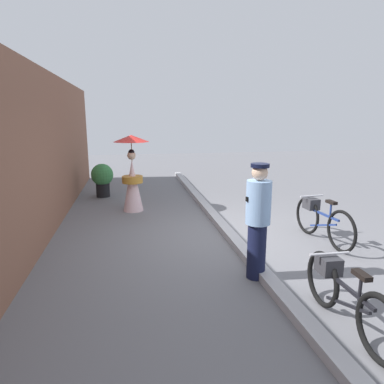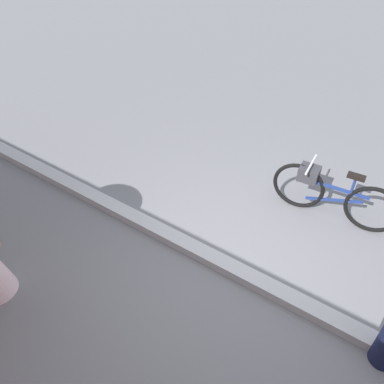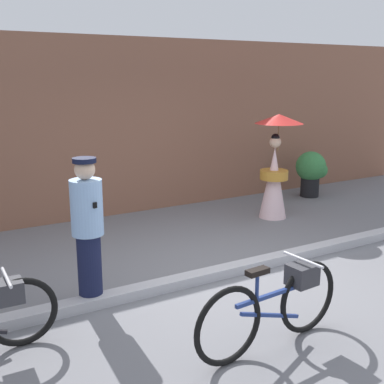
% 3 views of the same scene
% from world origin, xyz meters
% --- Properties ---
extents(ground_plane, '(30.00, 30.00, 0.00)m').
position_xyz_m(ground_plane, '(0.00, 0.00, 0.00)').
color(ground_plane, slate).
extents(building_wall, '(14.00, 0.40, 3.10)m').
position_xyz_m(building_wall, '(0.00, 3.49, 1.55)').
color(building_wall, brown).
rests_on(building_wall, ground_plane).
extents(sidewalk_curb, '(14.00, 0.20, 0.12)m').
position_xyz_m(sidewalk_curb, '(0.00, 0.00, 0.06)').
color(sidewalk_curb, '#B2B2B7').
rests_on(sidewalk_curb, ground_plane).
extents(bicycle_near_officer, '(1.67, 0.48, 0.74)m').
position_xyz_m(bicycle_near_officer, '(-3.02, -0.41, 0.38)').
color(bicycle_near_officer, black).
rests_on(bicycle_near_officer, ground_plane).
extents(bicycle_far_side, '(1.70, 0.48, 0.81)m').
position_xyz_m(bicycle_far_side, '(-0.56, -1.58, 0.41)').
color(bicycle_far_side, black).
rests_on(bicycle_far_side, ground_plane).
extents(person_officer, '(0.34, 0.38, 1.62)m').
position_xyz_m(person_officer, '(-1.75, 0.10, 0.86)').
color(person_officer, '#141938').
rests_on(person_officer, ground_plane).
extents(person_with_parasol, '(0.83, 0.83, 1.81)m').
position_xyz_m(person_with_parasol, '(2.15, 1.75, 0.92)').
color(person_with_parasol, silver).
rests_on(person_with_parasol, ground_plane).
extents(potted_plant_by_door, '(0.63, 0.61, 0.94)m').
position_xyz_m(potted_plant_by_door, '(3.81, 2.56, 0.55)').
color(potted_plant_by_door, black).
rests_on(potted_plant_by_door, ground_plane).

